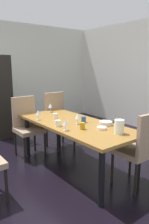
{
  "coord_description": "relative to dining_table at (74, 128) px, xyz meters",
  "views": [
    {
      "loc": [
        2.76,
        -1.64,
        1.57
      ],
      "look_at": [
        0.11,
        0.41,
        0.85
      ],
      "focal_mm": 35.0,
      "sensor_mm": 36.0,
      "label": 1
    }
  ],
  "objects": [
    {
      "name": "wine_glass_right",
      "position": [
        -0.86,
        0.11,
        0.2
      ],
      "size": [
        0.07,
        0.07,
        0.16
      ],
      "color": "silver",
      "rests_on": "dining_table"
    },
    {
      "name": "cup_near_shelf",
      "position": [
        0.07,
        0.12,
        0.12
      ],
      "size": [
        0.07,
        0.07,
        0.09
      ],
      "primitive_type": "cylinder",
      "color": "#224F8B",
      "rests_on": "dining_table"
    },
    {
      "name": "serving_bowl_rear",
      "position": [
        0.5,
        0.07,
        0.1
      ],
      "size": [
        0.13,
        0.13,
        0.04
      ],
      "primitive_type": "cylinder",
      "color": "white",
      "rests_on": "dining_table"
    },
    {
      "name": "cup_east",
      "position": [
        -0.32,
        -0.13,
        0.13
      ],
      "size": [
        0.08,
        0.08,
        0.1
      ],
      "primitive_type": "cylinder",
      "color": "#F4E5CE",
      "rests_on": "dining_table"
    },
    {
      "name": "pitcher_center",
      "position": [
        0.76,
        0.11,
        0.17
      ],
      "size": [
        0.14,
        0.12,
        0.18
      ],
      "color": "white",
      "rests_on": "dining_table"
    },
    {
      "name": "dining_table",
      "position": [
        0.0,
        0.0,
        0.0
      ],
      "size": [
        2.04,
        0.86,
        0.73
      ],
      "color": "olive",
      "rests_on": "ground_plane"
    },
    {
      "name": "wine_glass_north",
      "position": [
        0.24,
        -0.34,
        0.18
      ],
      "size": [
        0.07,
        0.07,
        0.14
      ],
      "color": "silver",
      "rests_on": "dining_table"
    },
    {
      "name": "back_panel_interior",
      "position": [
        -1.74,
        2.76,
        0.67
      ],
      "size": [
        2.79,
        0.1,
        2.64
      ],
      "primitive_type": "cube",
      "color": "silver",
      "rests_on": "ground_plane"
    },
    {
      "name": "chair_right_far",
      "position": [
        0.93,
        0.32,
        -0.09
      ],
      "size": [
        0.44,
        0.44,
        1.01
      ],
      "rotation": [
        0.0,
        0.0,
        1.57
      ],
      "color": "#9A8067",
      "rests_on": "ground_plane"
    },
    {
      "name": "serving_bowl_south",
      "position": [
        0.38,
        0.27,
        0.11
      ],
      "size": [
        0.19,
        0.19,
        0.05
      ],
      "primitive_type": "cylinder",
      "color": "silver",
      "rests_on": "dining_table"
    },
    {
      "name": "wine_glass_left",
      "position": [
        -0.48,
        -0.34,
        0.19
      ],
      "size": [
        0.07,
        0.07,
        0.16
      ],
      "color": "silver",
      "rests_on": "dining_table"
    },
    {
      "name": "chair_left_far",
      "position": [
        -0.94,
        0.32,
        -0.08
      ],
      "size": [
        0.45,
        0.44,
        1.06
      ],
      "rotation": [
        0.0,
        0.0,
        -1.57
      ],
      "color": "#9A8067",
      "rests_on": "ground_plane"
    },
    {
      "name": "cup_corner",
      "position": [
        0.34,
        -0.13,
        0.13
      ],
      "size": [
        0.07,
        0.07,
        0.09
      ],
      "primitive_type": "cylinder",
      "color": "#BB8516",
      "rests_on": "dining_table"
    },
    {
      "name": "chair_left_near",
      "position": [
        -0.94,
        -0.32,
        -0.08
      ],
      "size": [
        0.45,
        0.44,
        1.04
      ],
      "rotation": [
        0.0,
        0.0,
        -1.57
      ],
      "color": "#9A8067",
      "rests_on": "ground_plane"
    },
    {
      "name": "cup_front",
      "position": [
        0.01,
        -0.3,
        0.12
      ],
      "size": [
        0.08,
        0.08,
        0.08
      ],
      "primitive_type": "cylinder",
      "color": "white",
      "rests_on": "dining_table"
    },
    {
      "name": "ground_plane",
      "position": [
        -0.28,
        -0.28,
        -0.66
      ],
      "size": [
        5.72,
        6.18,
        0.02
      ],
      "primitive_type": "cube",
      "color": "black"
    },
    {
      "name": "wine_glass_near_window",
      "position": [
        0.09,
        -0.01,
        0.19
      ],
      "size": [
        0.08,
        0.08,
        0.15
      ],
      "color": "silver",
      "rests_on": "dining_table"
    }
  ]
}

